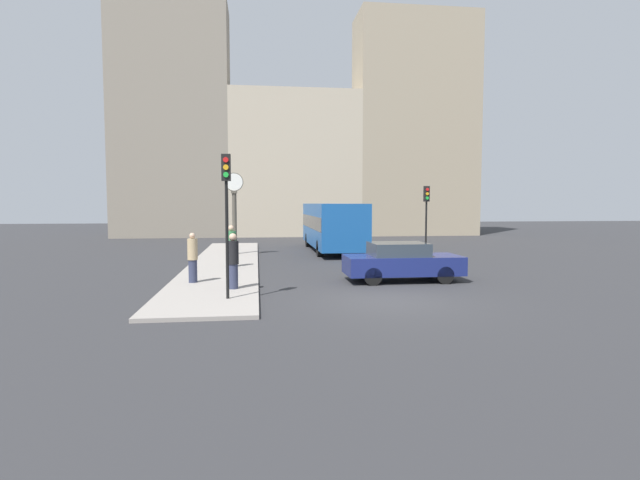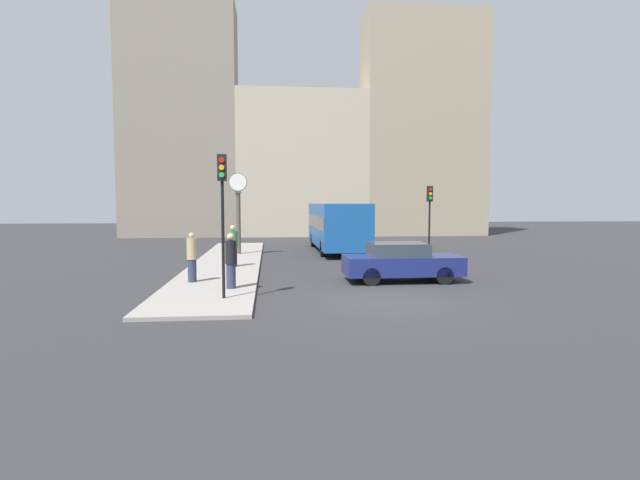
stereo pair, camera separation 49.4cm
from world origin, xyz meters
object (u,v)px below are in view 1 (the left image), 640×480
at_px(bus_distant, 332,224).
at_px(pedestrian_green_hoodie, 231,246).
at_px(traffic_light_near, 226,196).
at_px(sedan_car, 402,262).
at_px(pedestrian_black_jacket, 233,261).
at_px(street_clock, 234,210).
at_px(traffic_light_far, 426,207).
at_px(pedestrian_tan_coat, 193,258).

height_order(bus_distant, pedestrian_green_hoodie, bus_distant).
bearing_deg(traffic_light_near, pedestrian_green_hoodie, 91.97).
height_order(sedan_car, pedestrian_black_jacket, pedestrian_black_jacket).
xyz_separation_m(traffic_light_near, pedestrian_green_hoodie, (-0.25, 7.33, -2.06)).
bearing_deg(traffic_light_near, sedan_car, 27.69).
relative_size(sedan_car, pedestrian_green_hoodie, 2.34).
relative_size(street_clock, pedestrian_black_jacket, 2.46).
relative_size(sedan_car, traffic_light_far, 1.14).
distance_m(sedan_car, pedestrian_tan_coat, 7.53).
xyz_separation_m(pedestrian_green_hoodie, pedestrian_black_jacket, (0.34, -5.67, 0.01)).
relative_size(bus_distant, traffic_light_near, 2.39).
relative_size(bus_distant, pedestrian_black_jacket, 5.54).
bearing_deg(bus_distant, pedestrian_tan_coat, -119.47).
height_order(traffic_light_far, street_clock, street_clock).
height_order(pedestrian_black_jacket, pedestrian_tan_coat, pedestrian_black_jacket).
xyz_separation_m(traffic_light_far, street_clock, (-9.52, 3.70, -0.15)).
height_order(pedestrian_green_hoodie, pedestrian_black_jacket, pedestrian_green_hoodie).
relative_size(traffic_light_far, pedestrian_tan_coat, 2.14).
distance_m(street_clock, pedestrian_green_hoodie, 5.81).
distance_m(sedan_car, pedestrian_green_hoodie, 7.61).
bearing_deg(pedestrian_black_jacket, traffic_light_far, 39.83).
bearing_deg(pedestrian_black_jacket, traffic_light_near, -92.97).
height_order(bus_distant, traffic_light_near, traffic_light_near).
bearing_deg(bus_distant, sedan_car, -86.11).
distance_m(sedan_car, pedestrian_black_jacket, 6.26).
bearing_deg(street_clock, traffic_light_far, -21.21).
xyz_separation_m(street_clock, pedestrian_tan_coat, (-1.03, -9.78, -1.53)).
distance_m(bus_distant, traffic_light_far, 7.03).
bearing_deg(pedestrian_tan_coat, pedestrian_black_jacket, -45.49).
xyz_separation_m(bus_distant, pedestrian_tan_coat, (-6.72, -11.89, -0.65)).
bearing_deg(bus_distant, street_clock, -159.66).
bearing_deg(traffic_light_near, street_clock, 91.54).
relative_size(sedan_car, bus_distant, 0.43).
distance_m(street_clock, pedestrian_tan_coat, 9.96).
bearing_deg(traffic_light_near, pedestrian_black_jacket, 87.03).
relative_size(pedestrian_green_hoodie, pedestrian_black_jacket, 1.01).
height_order(sedan_car, traffic_light_far, traffic_light_far).
relative_size(traffic_light_near, pedestrian_black_jacket, 2.32).
relative_size(sedan_car, pedestrian_tan_coat, 2.44).
bearing_deg(traffic_light_near, traffic_light_far, 45.23).
bearing_deg(street_clock, sedan_car, -56.23).
distance_m(pedestrian_black_jacket, pedestrian_tan_coat, 2.09).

